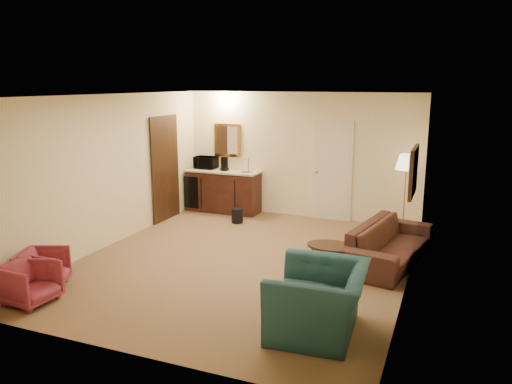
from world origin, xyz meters
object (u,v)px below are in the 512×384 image
sofa (390,237)px  waste_bin (237,216)px  wetbar_cabinet (223,191)px  teal_armchair (319,289)px  coffee_maker (225,164)px  rose_chair_far (30,281)px  floor_lamp (405,195)px  coffee_table (332,259)px  microwave (206,161)px  rose_chair_near (43,267)px

sofa → waste_bin: 3.38m
wetbar_cabinet → teal_armchair: 5.62m
teal_armchair → coffee_maker: bearing=-147.6°
rose_chair_far → floor_lamp: size_ratio=0.40×
coffee_table → microwave: 4.57m
coffee_table → waste_bin: size_ratio=2.63×
teal_armchair → rose_chair_near: bearing=-90.8°
wetbar_cabinet → floor_lamp: size_ratio=1.08×
sofa → rose_chair_near: bearing=134.0°
wetbar_cabinet → coffee_maker: size_ratio=5.58×
microwave → coffee_maker: 0.50m
rose_chair_far → waste_bin: rose_chair_far is taller
sofa → rose_chair_near: 5.14m
wetbar_cabinet → sofa: bearing=-26.7°
waste_bin → microwave: microwave is taller
sofa → rose_chair_near: sofa is taller
rose_chair_far → microwave: 5.29m
rose_chair_near → coffee_maker: (0.54, 4.71, 0.77)m
sofa → coffee_maker: (-3.76, 1.90, 0.65)m
wetbar_cabinet → coffee_table: size_ratio=2.15×
rose_chair_far → microwave: (-0.16, 5.23, 0.78)m
rose_chair_far → coffee_table: bearing=-51.4°
sofa → rose_chair_far: sofa is taller
coffee_maker → rose_chair_far: bearing=-91.8°
sofa → coffee_maker: coffee_maker is taller
wetbar_cabinet → rose_chair_near: bearing=-96.0°
wetbar_cabinet → sofa: 4.25m
rose_chair_far → rose_chair_near: bearing=28.3°
rose_chair_far → microwave: microwave is taller
waste_bin → coffee_maker: size_ratio=0.99×
wetbar_cabinet → rose_chair_far: bearing=-93.2°
wetbar_cabinet → rose_chair_far: 5.16m
wetbar_cabinet → waste_bin: size_ratio=5.64×
rose_chair_near → coffee_table: (3.57, 2.02, -0.08)m
wetbar_cabinet → coffee_table: 4.10m
waste_bin → microwave: size_ratio=0.61×
sofa → rose_chair_far: (-4.09, -3.24, -0.12)m
sofa → teal_armchair: bearing=-179.1°
coffee_table → floor_lamp: floor_lamp is taller
sofa → waste_bin: (-3.15, 1.19, -0.28)m
coffee_table → microwave: microwave is taller
sofa → rose_chair_far: bearing=139.2°
wetbar_cabinet → waste_bin: bearing=-47.9°
sofa → coffee_maker: 4.26m
coffee_maker → teal_armchair: bearing=-51.8°
wetbar_cabinet → floor_lamp: bearing=-4.8°
coffee_table → floor_lamp: size_ratio=0.50×
rose_chair_near → microwave: 4.85m
wetbar_cabinet → teal_armchair: (3.35, -4.52, 0.06)m
microwave → rose_chair_near: bearing=-92.2°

